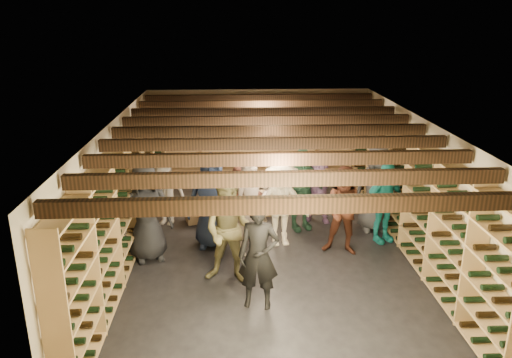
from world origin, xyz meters
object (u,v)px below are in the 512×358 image
(person_1, at_px, (259,256))
(person_4, at_px, (384,202))
(crate_loose, at_px, (318,203))
(person_2, at_px, (230,231))
(crate_stack_left, at_px, (198,211))
(person_9, at_px, (165,190))
(person_5, at_px, (242,201))
(person_11, at_px, (318,187))
(person_10, at_px, (301,189))
(person_3, at_px, (281,203))
(person_12, at_px, (376,188))
(crate_stack_right, at_px, (269,203))
(person_0, at_px, (146,212))
(person_7, at_px, (252,207))
(person_6, at_px, (212,200))
(person_8, at_px, (346,211))

(person_1, distance_m, person_4, 3.28)
(crate_loose, xyz_separation_m, person_2, (-1.98, -3.19, 0.80))
(crate_stack_left, xyz_separation_m, person_9, (-0.66, -0.07, 0.50))
(person_5, relative_size, person_9, 1.00)
(person_1, bearing_deg, person_11, 77.77)
(person_5, height_order, person_10, person_10)
(person_3, height_order, person_12, person_12)
(crate_stack_right, bearing_deg, crate_loose, 17.07)
(person_0, bearing_deg, person_10, 3.01)
(person_2, bearing_deg, person_3, 67.15)
(person_0, bearing_deg, person_3, -8.39)
(crate_stack_right, relative_size, person_1, 0.32)
(person_4, bearing_deg, crate_loose, 93.44)
(crate_stack_right, relative_size, person_7, 0.29)
(person_12, bearing_deg, person_4, -90.54)
(person_9, height_order, person_12, person_12)
(person_5, height_order, person_6, person_6)
(person_10, relative_size, person_11, 1.11)
(person_10, bearing_deg, person_4, -43.96)
(person_3, distance_m, person_5, 0.82)
(person_0, distance_m, person_6, 1.21)
(person_4, bearing_deg, person_1, -162.97)
(person_5, relative_size, person_11, 0.98)
(person_1, relative_size, person_3, 0.99)
(crate_stack_right, bearing_deg, person_8, -57.74)
(crate_loose, xyz_separation_m, person_12, (0.93, -1.26, 0.79))
(crate_loose, xyz_separation_m, person_3, (-1.03, -1.87, 0.75))
(person_2, distance_m, person_11, 3.01)
(person_5, xyz_separation_m, person_11, (1.59, 0.69, 0.01))
(crate_loose, bearing_deg, person_1, -111.52)
(person_3, xyz_separation_m, person_8, (1.12, -0.42, -0.01))
(crate_stack_right, xyz_separation_m, crate_loose, (1.14, 0.35, -0.17))
(person_3, relative_size, person_4, 1.06)
(person_4, xyz_separation_m, person_12, (0.00, 0.55, 0.09))
(person_5, relative_size, person_12, 0.85)
(crate_stack_right, xyz_separation_m, person_1, (-0.42, -3.60, 0.57))
(person_4, distance_m, person_12, 0.56)
(person_0, bearing_deg, person_4, -12.45)
(person_8, distance_m, person_9, 3.72)
(person_2, xyz_separation_m, person_6, (-0.33, 1.32, 0.03))
(person_1, distance_m, person_6, 2.22)
(crate_loose, bearing_deg, person_7, -126.00)
(person_1, distance_m, person_3, 2.15)
(person_5, distance_m, person_12, 2.69)
(person_0, relative_size, person_12, 1.02)
(crate_stack_left, height_order, person_1, person_1)
(crate_stack_right, height_order, person_11, person_11)
(person_3, bearing_deg, crate_stack_left, 135.62)
(person_11, bearing_deg, crate_stack_right, 169.53)
(person_6, height_order, person_9, person_6)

